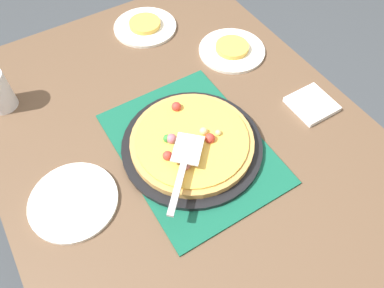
{
  "coord_description": "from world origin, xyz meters",
  "views": [
    {
      "loc": [
        0.48,
        -0.3,
        1.57
      ],
      "look_at": [
        0.0,
        0.0,
        0.77
      ],
      "focal_mm": 34.22,
      "sensor_mm": 36.0,
      "label": 1
    }
  ],
  "objects_px": {
    "pizza_pan": "(192,145)",
    "served_slice_left": "(232,47)",
    "plate_near_left": "(232,50)",
    "plate_side": "(73,201)",
    "napkin_stack": "(312,104)",
    "plate_far_right": "(145,27)",
    "pizza": "(192,141)",
    "served_slice_right": "(145,24)",
    "pizza_server": "(184,165)"
  },
  "relations": [
    {
      "from": "pizza_pan",
      "to": "served_slice_left",
      "type": "xyz_separation_m",
      "value": [
        -0.27,
        0.32,
        0.01
      ]
    },
    {
      "from": "plate_near_left",
      "to": "plate_side",
      "type": "bearing_deg",
      "value": -68.98
    },
    {
      "from": "plate_side",
      "to": "napkin_stack",
      "type": "relative_size",
      "value": 1.83
    },
    {
      "from": "plate_near_left",
      "to": "plate_far_right",
      "type": "height_order",
      "value": "same"
    },
    {
      "from": "pizza",
      "to": "plate_far_right",
      "type": "height_order",
      "value": "pizza"
    },
    {
      "from": "served_slice_right",
      "to": "served_slice_left",
      "type": "bearing_deg",
      "value": 35.91
    },
    {
      "from": "pizza_pan",
      "to": "served_slice_right",
      "type": "relative_size",
      "value": 3.45
    },
    {
      "from": "pizza_server",
      "to": "pizza_pan",
      "type": "bearing_deg",
      "value": 136.5
    },
    {
      "from": "served_slice_left",
      "to": "napkin_stack",
      "type": "height_order",
      "value": "served_slice_left"
    },
    {
      "from": "plate_far_right",
      "to": "napkin_stack",
      "type": "xyz_separation_m",
      "value": [
        0.58,
        0.25,
        0.0
      ]
    },
    {
      "from": "served_slice_left",
      "to": "served_slice_right",
      "type": "height_order",
      "value": "same"
    },
    {
      "from": "pizza",
      "to": "napkin_stack",
      "type": "xyz_separation_m",
      "value": [
        0.06,
        0.38,
        -0.03
      ]
    },
    {
      "from": "plate_near_left",
      "to": "plate_side",
      "type": "relative_size",
      "value": 1.0
    },
    {
      "from": "plate_near_left",
      "to": "served_slice_right",
      "type": "bearing_deg",
      "value": -144.09
    },
    {
      "from": "plate_side",
      "to": "pizza_server",
      "type": "bearing_deg",
      "value": 72.17
    },
    {
      "from": "pizza",
      "to": "napkin_stack",
      "type": "relative_size",
      "value": 2.75
    },
    {
      "from": "plate_far_right",
      "to": "plate_side",
      "type": "bearing_deg",
      "value": -42.1
    },
    {
      "from": "pizza",
      "to": "served_slice_left",
      "type": "height_order",
      "value": "pizza"
    },
    {
      "from": "served_slice_left",
      "to": "pizza_server",
      "type": "bearing_deg",
      "value": -48.94
    },
    {
      "from": "plate_far_right",
      "to": "pizza_server",
      "type": "bearing_deg",
      "value": -18.2
    },
    {
      "from": "plate_side",
      "to": "pizza_server",
      "type": "relative_size",
      "value": 1.12
    },
    {
      "from": "pizza_pan",
      "to": "pizza",
      "type": "relative_size",
      "value": 1.15
    },
    {
      "from": "pizza_pan",
      "to": "served_slice_right",
      "type": "distance_m",
      "value": 0.54
    },
    {
      "from": "plate_near_left",
      "to": "plate_far_right",
      "type": "distance_m",
      "value": 0.32
    },
    {
      "from": "napkin_stack",
      "to": "plate_near_left",
      "type": "bearing_deg",
      "value": -169.13
    },
    {
      "from": "plate_near_left",
      "to": "served_slice_left",
      "type": "bearing_deg",
      "value": 0.0
    },
    {
      "from": "served_slice_right",
      "to": "pizza",
      "type": "bearing_deg",
      "value": -13.9
    },
    {
      "from": "plate_side",
      "to": "served_slice_left",
      "type": "distance_m",
      "value": 0.7
    },
    {
      "from": "plate_far_right",
      "to": "served_slice_left",
      "type": "xyz_separation_m",
      "value": [
        0.26,
        0.19,
        0.01
      ]
    },
    {
      "from": "pizza",
      "to": "plate_far_right",
      "type": "bearing_deg",
      "value": 166.1
    },
    {
      "from": "pizza_pan",
      "to": "plate_far_right",
      "type": "xyz_separation_m",
      "value": [
        -0.53,
        0.13,
        -0.01
      ]
    },
    {
      "from": "plate_far_right",
      "to": "served_slice_right",
      "type": "xyz_separation_m",
      "value": [
        0.0,
        0.0,
        0.01
      ]
    },
    {
      "from": "pizza_pan",
      "to": "plate_side",
      "type": "distance_m",
      "value": 0.33
    },
    {
      "from": "pizza_pan",
      "to": "pizza",
      "type": "distance_m",
      "value": 0.02
    },
    {
      "from": "pizza_pan",
      "to": "plate_far_right",
      "type": "height_order",
      "value": "pizza_pan"
    },
    {
      "from": "plate_side",
      "to": "pizza_server",
      "type": "distance_m",
      "value": 0.29
    },
    {
      "from": "served_slice_left",
      "to": "napkin_stack",
      "type": "xyz_separation_m",
      "value": [
        0.32,
        0.06,
        -0.01
      ]
    },
    {
      "from": "served_slice_right",
      "to": "pizza_server",
      "type": "xyz_separation_m",
      "value": [
        0.6,
        -0.2,
        0.05
      ]
    },
    {
      "from": "pizza_pan",
      "to": "served_slice_right",
      "type": "height_order",
      "value": "served_slice_right"
    },
    {
      "from": "pizza",
      "to": "plate_near_left",
      "type": "distance_m",
      "value": 0.42
    },
    {
      "from": "plate_near_left",
      "to": "plate_far_right",
      "type": "xyz_separation_m",
      "value": [
        -0.26,
        -0.19,
        0.0
      ]
    },
    {
      "from": "served_slice_right",
      "to": "pizza_server",
      "type": "height_order",
      "value": "pizza_server"
    },
    {
      "from": "pizza_pan",
      "to": "served_slice_left",
      "type": "distance_m",
      "value": 0.42
    },
    {
      "from": "pizza_pan",
      "to": "plate_far_right",
      "type": "distance_m",
      "value": 0.54
    },
    {
      "from": "served_slice_left",
      "to": "napkin_stack",
      "type": "relative_size",
      "value": 0.92
    },
    {
      "from": "napkin_stack",
      "to": "plate_side",
      "type": "bearing_deg",
      "value": -95.62
    },
    {
      "from": "served_slice_left",
      "to": "served_slice_right",
      "type": "distance_m",
      "value": 0.32
    },
    {
      "from": "plate_side",
      "to": "napkin_stack",
      "type": "bearing_deg",
      "value": 84.38
    },
    {
      "from": "plate_near_left",
      "to": "pizza_server",
      "type": "bearing_deg",
      "value": -48.94
    },
    {
      "from": "served_slice_left",
      "to": "pizza",
      "type": "bearing_deg",
      "value": -50.33
    }
  ]
}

